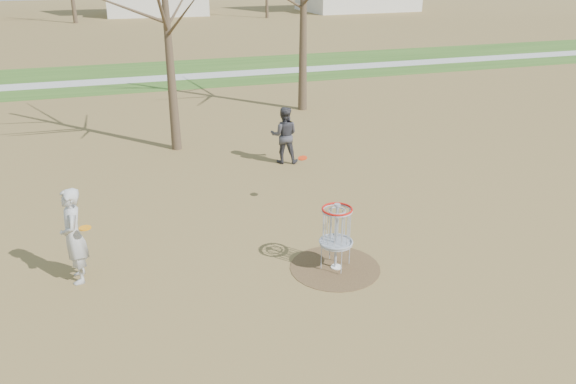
% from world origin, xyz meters
% --- Properties ---
extents(ground, '(160.00, 160.00, 0.00)m').
position_xyz_m(ground, '(0.00, 0.00, 0.00)').
color(ground, brown).
rests_on(ground, ground).
extents(green_band, '(160.00, 8.00, 0.01)m').
position_xyz_m(green_band, '(0.00, 21.00, 0.01)').
color(green_band, '#2D5119').
rests_on(green_band, ground).
extents(footpath, '(160.00, 1.50, 0.01)m').
position_xyz_m(footpath, '(0.00, 20.00, 0.01)').
color(footpath, '#9E9E99').
rests_on(footpath, green_band).
extents(dirt_circle, '(1.80, 1.80, 0.01)m').
position_xyz_m(dirt_circle, '(0.00, 0.00, 0.01)').
color(dirt_circle, '#47331E').
rests_on(dirt_circle, ground).
extents(player_standing, '(0.49, 0.71, 1.87)m').
position_xyz_m(player_standing, '(-4.82, 1.10, 0.93)').
color(player_standing, '#ABABAB').
rests_on(player_standing, ground).
extents(player_throwing, '(0.99, 0.88, 1.69)m').
position_xyz_m(player_throwing, '(0.91, 6.21, 0.85)').
color(player_throwing, '#38373C').
rests_on(player_throwing, ground).
extents(disc_grounded, '(0.22, 0.22, 0.02)m').
position_xyz_m(disc_grounded, '(0.02, -0.01, 0.02)').
color(disc_grounded, white).
rests_on(disc_grounded, dirt_circle).
extents(discs_in_play, '(5.16, 2.40, 0.12)m').
position_xyz_m(discs_in_play, '(-1.99, 1.99, 1.22)').
color(discs_in_play, red).
rests_on(discs_in_play, ground).
extents(disc_golf_basket, '(0.64, 0.64, 1.35)m').
position_xyz_m(disc_golf_basket, '(0.00, 0.00, 0.91)').
color(disc_golf_basket, '#9EA3AD').
rests_on(disc_golf_basket, ground).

